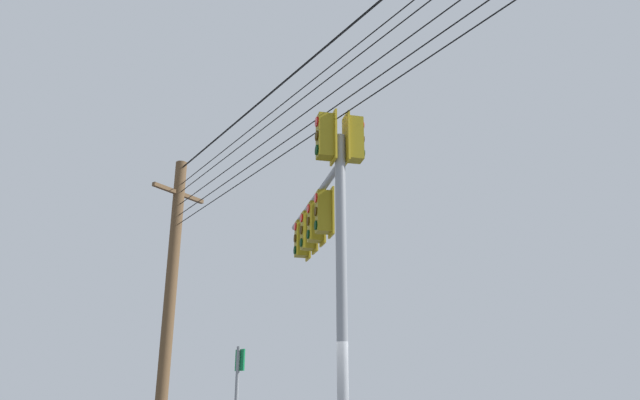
{
  "coord_description": "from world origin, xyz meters",
  "views": [
    {
      "loc": [
        -9.87,
        1.94,
        1.63
      ],
      "look_at": [
        1.72,
        0.07,
        5.65
      ],
      "focal_mm": 32.0,
      "sensor_mm": 36.0,
      "label": 1
    }
  ],
  "objects": [
    {
      "name": "signal_mast_assembly",
      "position": [
        1.34,
        0.03,
        5.02
      ],
      "size": [
        4.76,
        0.97,
        6.9
      ],
      "color": "gray",
      "rests_on": "ground"
    },
    {
      "name": "overhead_wire_span",
      "position": [
        -0.66,
        -0.43,
        7.88
      ],
      "size": [
        16.23,
        8.14,
        2.55
      ],
      "color": "black"
    },
    {
      "name": "utility_pole_wooden",
      "position": [
        7.45,
        3.63,
        4.42
      ],
      "size": [
        1.58,
        1.48,
        8.65
      ],
      "color": "brown",
      "rests_on": "ground"
    }
  ]
}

